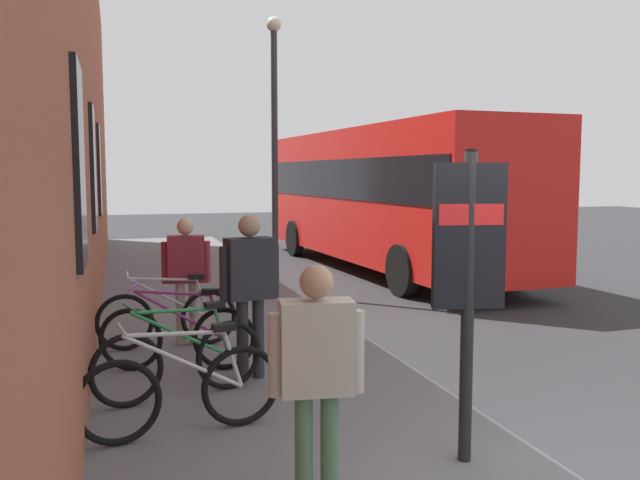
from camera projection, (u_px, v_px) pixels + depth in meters
name	position (u px, v px, depth m)	size (l,w,h in m)	color
ground	(398.00, 322.00, 10.60)	(60.00, 60.00, 0.00)	#2D2D30
sidewalk_pavement	(206.00, 305.00, 11.71)	(24.00, 3.50, 0.12)	slate
station_facade	(78.00, 102.00, 11.71)	(22.00, 0.65, 7.18)	#9E563D
bicycle_under_window	(183.00, 390.00, 5.69)	(0.48, 1.76, 0.97)	black
bicycle_end_of_row	(181.00, 360.00, 6.63)	(0.61, 1.73, 0.97)	black
bicycle_mid_rack	(178.00, 336.00, 7.57)	(0.61, 1.73, 0.97)	black
bicycle_far_end	(168.00, 317.00, 8.56)	(0.48, 1.77, 0.97)	black
transit_info_sign	(469.00, 256.00, 5.07)	(0.19, 0.56, 2.40)	black
city_bus	(385.00, 191.00, 16.19)	(10.61, 3.07, 3.35)	red
pedestrian_near_bus	(186.00, 267.00, 8.71)	(0.28, 0.62, 1.65)	#B2A599
pedestrian_crossing_street	(317.00, 363.00, 4.31)	(0.30, 0.62, 1.64)	#4C724C
pedestrian_by_facade	(250.00, 279.00, 7.20)	(0.34, 0.67, 1.78)	#26262D
street_lamp	(274.00, 130.00, 12.69)	(0.28, 0.28, 5.12)	#333338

